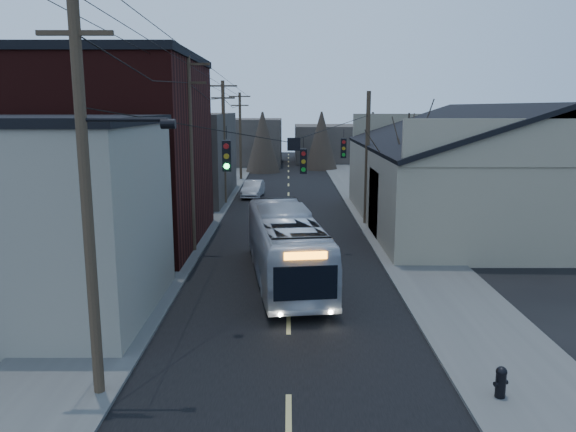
% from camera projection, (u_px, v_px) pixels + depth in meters
% --- Properties ---
extents(road_surface, '(9.00, 110.00, 0.02)m').
position_uv_depth(road_surface, '(288.00, 211.00, 41.35)').
color(road_surface, black).
rests_on(road_surface, ground).
extents(sidewalk_left, '(4.00, 110.00, 0.12)m').
position_uv_depth(sidewalk_left, '(200.00, 210.00, 41.34)').
color(sidewalk_left, '#474744').
rests_on(sidewalk_left, ground).
extents(sidewalk_right, '(4.00, 110.00, 0.12)m').
position_uv_depth(sidewalk_right, '(377.00, 210.00, 41.33)').
color(sidewalk_right, '#474744').
rests_on(sidewalk_right, ground).
extents(building_clapboard, '(8.00, 8.00, 7.00)m').
position_uv_depth(building_clapboard, '(37.00, 221.00, 20.07)').
color(building_clapboard, gray).
rests_on(building_clapboard, ground).
extents(building_brick, '(10.00, 12.00, 10.00)m').
position_uv_depth(building_brick, '(105.00, 154.00, 30.59)').
color(building_brick, black).
rests_on(building_brick, ground).
extents(building_left_far, '(9.00, 14.00, 7.00)m').
position_uv_depth(building_left_far, '(174.00, 156.00, 46.58)').
color(building_left_far, '#37322C').
rests_on(building_left_far, ground).
extents(warehouse, '(16.16, 20.60, 7.73)m').
position_uv_depth(warehouse, '(491.00, 184.00, 35.92)').
color(warehouse, gray).
rests_on(warehouse, ground).
extents(building_far_left, '(10.00, 12.00, 6.00)m').
position_uv_depth(building_far_left, '(244.00, 142.00, 75.14)').
color(building_far_left, '#37322C').
rests_on(building_far_left, ground).
extents(building_far_right, '(12.00, 14.00, 5.00)m').
position_uv_depth(building_far_right, '(337.00, 143.00, 80.14)').
color(building_far_right, '#37322C').
rests_on(building_far_right, ground).
extents(bare_tree, '(0.40, 0.40, 7.20)m').
position_uv_depth(bare_tree, '(407.00, 179.00, 30.84)').
color(bare_tree, black).
rests_on(bare_tree, ground).
extents(utility_lines, '(11.24, 45.28, 10.50)m').
position_uv_depth(utility_lines, '(238.00, 149.00, 34.66)').
color(utility_lines, '#382B1E').
rests_on(utility_lines, ground).
extents(bus, '(3.96, 11.23, 3.06)m').
position_uv_depth(bus, '(286.00, 246.00, 24.48)').
color(bus, '#B2B6BE').
rests_on(bus, ground).
extents(parked_car, '(1.86, 4.37, 1.40)m').
position_uv_depth(parked_car, '(253.00, 189.00, 47.58)').
color(parked_car, '#A4A7AC').
rests_on(parked_car, ground).
extents(fire_hydrant, '(0.41, 0.29, 0.84)m').
position_uv_depth(fire_hydrant, '(501.00, 381.00, 14.44)').
color(fire_hydrant, black).
rests_on(fire_hydrant, sidewalk_right).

